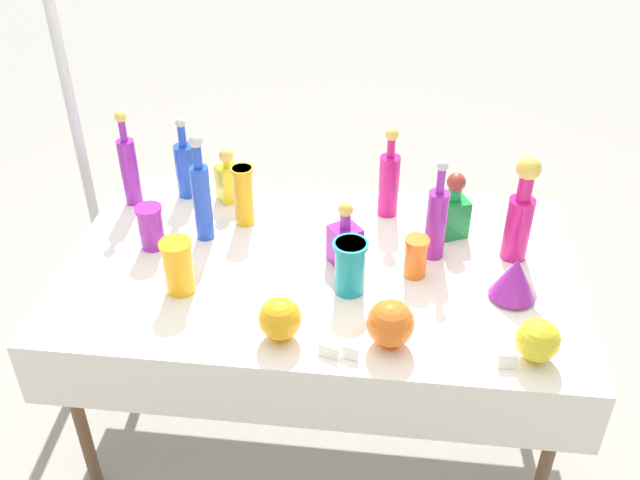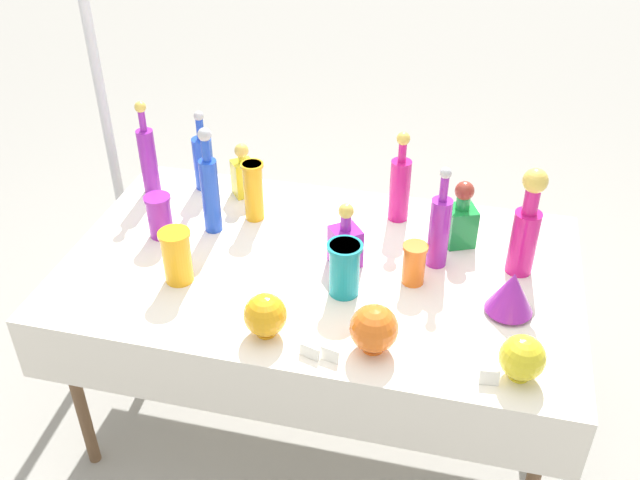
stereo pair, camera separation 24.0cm
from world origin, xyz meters
name	(u,v)px [view 2 (the right image)]	position (x,y,z in m)	size (l,w,h in m)	color
ground_plane	(320,414)	(0.00, 0.00, 0.00)	(40.00, 40.00, 0.00)	gray
display_table	(318,281)	(0.00, -0.03, 0.71)	(1.76, 1.04, 0.76)	white
tall_bottle_0	(203,160)	(-0.57, 0.40, 0.88)	(0.08, 0.08, 0.33)	blue
tall_bottle_1	(400,185)	(0.22, 0.35, 0.90)	(0.08, 0.08, 0.36)	#C61972
tall_bottle_2	(439,228)	(0.39, 0.10, 0.90)	(0.07, 0.07, 0.38)	purple
tall_bottle_3	(526,227)	(0.67, 0.12, 0.94)	(0.09, 0.09, 0.39)	#C61972
tall_bottle_4	(210,189)	(-0.43, 0.12, 0.93)	(0.06, 0.06, 0.41)	blue
tall_bottle_5	(148,157)	(-0.77, 0.32, 0.92)	(0.07, 0.07, 0.39)	purple
square_decanter_0	(461,218)	(0.45, 0.24, 0.86)	(0.13, 0.13, 0.25)	#198C38
square_decanter_1	(243,174)	(-0.40, 0.39, 0.85)	(0.11, 0.11, 0.22)	yellow
square_decanter_2	(345,242)	(0.08, 0.02, 0.85)	(0.13, 0.13, 0.24)	purple
slender_vase_0	(253,190)	(-0.31, 0.23, 0.88)	(0.08, 0.08, 0.23)	orange
slender_vase_1	(344,267)	(0.11, -0.13, 0.86)	(0.12, 0.12, 0.19)	teal
slender_vase_2	(159,215)	(-0.60, 0.04, 0.85)	(0.10, 0.10, 0.16)	purple
slender_vase_3	(414,262)	(0.32, -0.02, 0.84)	(0.08, 0.08, 0.15)	orange
slender_vase_4	(177,255)	(-0.44, -0.20, 0.86)	(0.11, 0.11, 0.19)	orange
fluted_vase_0	(512,292)	(0.64, -0.11, 0.84)	(0.15, 0.15, 0.15)	purple
round_bowl_0	(265,315)	(-0.08, -0.38, 0.83)	(0.13, 0.13, 0.14)	orange
round_bowl_1	(374,329)	(0.25, -0.37, 0.84)	(0.14, 0.14, 0.15)	orange
round_bowl_2	(522,358)	(0.67, -0.39, 0.83)	(0.13, 0.13, 0.14)	yellow
price_tag_left	(489,378)	(0.59, -0.44, 0.78)	(0.06, 0.01, 0.05)	white
price_tag_center	(330,355)	(0.14, -0.45, 0.78)	(0.06, 0.01, 0.04)	white
price_tag_right	(309,352)	(0.08, -0.45, 0.78)	(0.06, 0.01, 0.04)	white
cardboard_box_behind_left	(345,243)	(-0.12, 1.04, 0.12)	(0.49, 0.40, 0.33)	tan
canopy_pole	(102,100)	(-1.08, 0.57, 1.02)	(0.18, 0.18, 2.56)	silver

